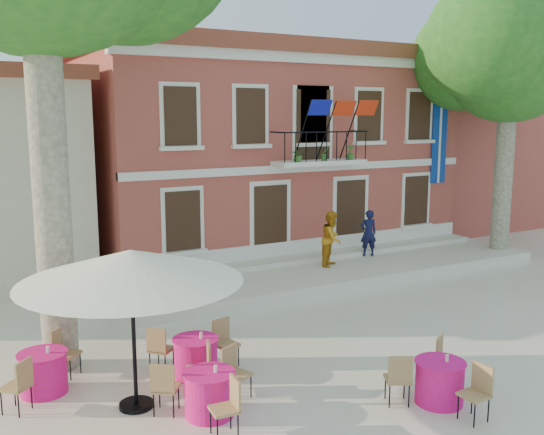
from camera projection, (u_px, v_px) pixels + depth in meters
The scene contains 12 objects.
ground at pixel (375, 327), 14.58m from camera, with size 90.00×90.00×0.00m, color beige.
main_building at pixel (257, 148), 23.51m from camera, with size 13.50×9.59×7.50m.
neighbor_east at pixel (460, 152), 30.21m from camera, with size 9.40×9.40×6.40m.
terrace at pixel (338, 270), 19.30m from camera, with size 14.00×3.40×0.30m, color silver.
plane_tree_east at pixel (511, 52), 20.63m from camera, with size 4.93×4.93×9.69m.
patio_umbrella at pixel (131, 266), 10.15m from camera, with size 3.78×3.78×2.81m.
pedestrian_navy at pixel (368, 233), 20.48m from camera, with size 0.58×0.38×1.58m, color #101236.
pedestrian_orange at pixel (332, 239), 19.14m from camera, with size 0.85×0.66×1.75m, color orange.
cafe_table_0 at pixel (43, 371), 11.05m from camera, with size 1.64×1.67×0.95m.
cafe_table_1 at pixel (440, 380), 10.66m from camera, with size 1.87×1.66×0.95m.
cafe_table_2 at pixel (209, 391), 10.22m from camera, with size 1.87×1.70×0.95m.
cafe_table_3 at pixel (196, 355), 11.76m from camera, with size 1.78×1.83×0.95m.
Camera 1 is at (-8.93, -10.98, 5.04)m, focal length 40.00 mm.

